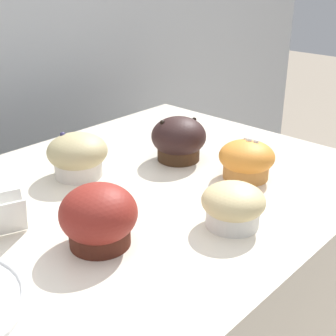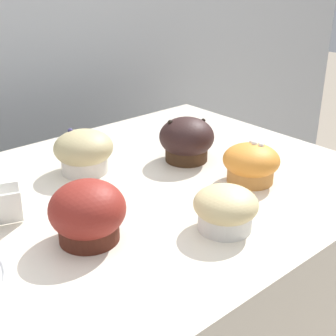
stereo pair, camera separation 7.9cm
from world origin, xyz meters
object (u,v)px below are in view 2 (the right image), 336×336
object	(u,v)px
muffin_back_right	(251,163)
muffin_front_right	(187,140)
muffin_front_center	(226,208)
muffin_back_left	(88,213)
muffin_front_left	(84,151)

from	to	relation	value
muffin_back_right	muffin_front_right	world-z (taller)	muffin_front_right
muffin_front_center	muffin_back_left	bearing A→B (deg)	147.62
muffin_front_center	muffin_front_left	xyz separation A→B (m)	(-0.05, 0.31, 0.01)
muffin_back_left	muffin_front_left	xyz separation A→B (m)	(0.12, 0.20, -0.00)
muffin_back_left	muffin_front_right	size ratio (longest dim) A/B	1.01
muffin_back_right	muffin_front_left	bearing A→B (deg)	131.09
muffin_front_center	muffin_back_right	size ratio (longest dim) A/B	0.95
muffin_front_center	muffin_front_right	world-z (taller)	muffin_front_right
muffin_front_left	muffin_back_right	bearing A→B (deg)	-48.91
muffin_front_center	muffin_back_left	size ratio (longest dim) A/B	0.88
muffin_front_left	muffin_front_center	bearing A→B (deg)	-81.22
muffin_back_right	muffin_front_center	bearing A→B (deg)	-152.56
muffin_front_center	muffin_front_left	size ratio (longest dim) A/B	0.87
muffin_front_left	muffin_front_right	xyz separation A→B (m)	(0.18, -0.09, 0.00)
muffin_back_left	muffin_front_left	bearing A→B (deg)	59.59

